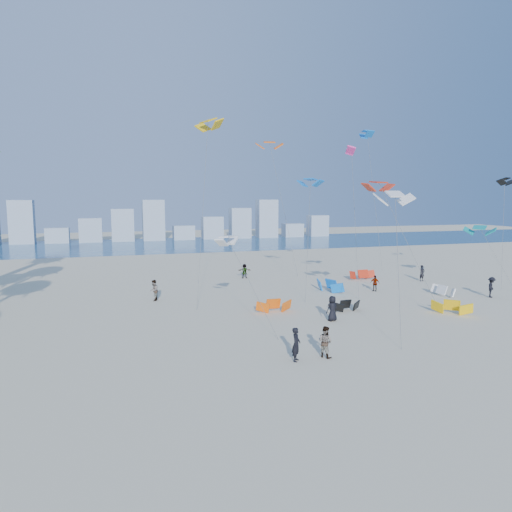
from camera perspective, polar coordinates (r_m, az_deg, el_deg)
name	(u,v)px	position (r m, az deg, el deg)	size (l,w,h in m)	color
ground	(301,406)	(21.46, 5.39, -17.52)	(220.00, 220.00, 0.00)	beige
ocean	(151,245)	(90.72, -12.49, 1.28)	(220.00, 220.00, 0.00)	navy
kitesurfer_near	(296,344)	(26.37, 4.86, -10.57)	(0.69, 0.45, 1.88)	black
kitesurfer_mid	(325,342)	(27.18, 8.34, -10.18)	(0.87, 0.68, 1.79)	gray
kitesurfers_far	(331,285)	(44.18, 9.00, -3.49)	(30.13, 20.25, 1.85)	black
grounded_kites	(367,292)	(43.75, 13.23, -4.23)	(18.66, 17.29, 1.06)	#EE5A0C
flying_kites	(346,165)	(46.21, 10.78, 10.75)	(33.19, 31.22, 17.54)	white
distant_skyline	(141,226)	(100.34, -13.71, 3.56)	(85.00, 3.00, 8.40)	#9EADBF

